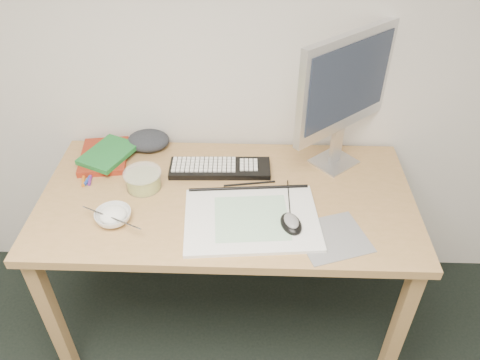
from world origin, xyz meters
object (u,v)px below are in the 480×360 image
at_px(desk, 227,212).
at_px(rice_bowl, 113,217).
at_px(keyboard, 220,168).
at_px(sketchpad, 252,219).
at_px(monitor, 345,87).

xyz_separation_m(desk, rice_bowl, (-0.39, -0.15, 0.10)).
distance_m(keyboard, rice_bowl, 0.47).
relative_size(sketchpad, monitor, 0.85).
relative_size(desk, rice_bowl, 11.00).
bearing_deg(keyboard, monitor, 7.02).
bearing_deg(sketchpad, monitor, 42.25).
relative_size(desk, sketchpad, 2.99).
relative_size(monitor, rice_bowl, 4.31).
relative_size(keyboard, rice_bowl, 3.15).
height_order(keyboard, rice_bowl, rice_bowl).
relative_size(sketchpad, keyboard, 1.17).
distance_m(monitor, rice_bowl, 0.96).
xyz_separation_m(monitor, rice_bowl, (-0.82, -0.38, -0.32)).
bearing_deg(rice_bowl, sketchpad, 1.93).
distance_m(sketchpad, rice_bowl, 0.49).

